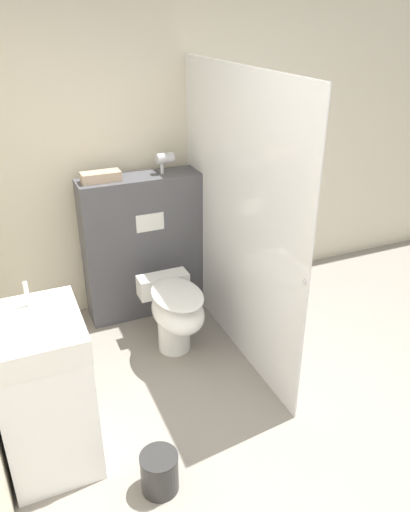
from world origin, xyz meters
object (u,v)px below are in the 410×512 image
at_px(hair_drier, 166,159).
at_px(waste_bin, 160,472).
at_px(toilet, 175,311).
at_px(sink_vanity, 45,392).

bearing_deg(hair_drier, waste_bin, -111.57).
height_order(toilet, sink_vanity, sink_vanity).
xyz_separation_m(toilet, hair_drier, (0.19, 0.65, 0.94)).
distance_m(toilet, sink_vanity, 1.18).
relative_size(toilet, waste_bin, 2.79).
bearing_deg(waste_bin, toilet, 65.60).
bearing_deg(sink_vanity, toilet, 33.70).
xyz_separation_m(sink_vanity, hair_drier, (1.17, 1.31, 0.82)).
bearing_deg(waste_bin, sink_vanity, 136.93).
xyz_separation_m(hair_drier, waste_bin, (-0.69, -1.75, -1.17)).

